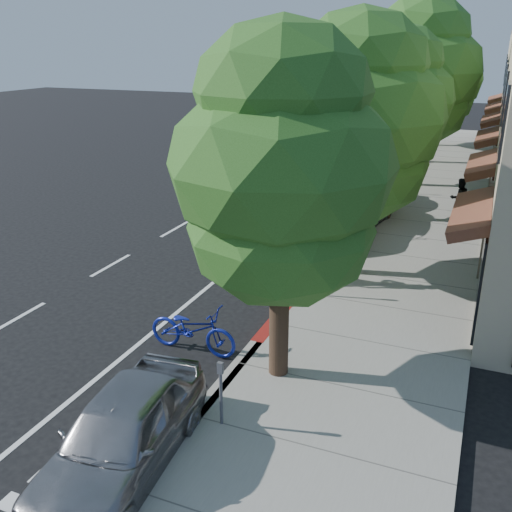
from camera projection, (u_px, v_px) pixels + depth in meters
The scene contains 18 objects.
ground at pixel (272, 328), 14.00m from camera, with size 120.00×120.00×0.00m, color black.
sidewalk at pixel (414, 239), 20.08m from camera, with size 4.60×56.00×0.15m, color gray.
curb at pixel (350, 231), 20.90m from camera, with size 0.30×56.00×0.15m, color #9E998E.
curb_red_segment at pixel (286, 309), 14.84m from camera, with size 0.32×4.00×0.15m, color maroon.
street_tree_0 at pixel (281, 172), 10.40m from camera, with size 4.26×4.26×7.08m.
street_tree_1 at pixel (357, 121), 15.52m from camera, with size 4.88×4.88×7.53m.
street_tree_2 at pixel (394, 103), 20.74m from camera, with size 4.38×4.38×7.29m.
street_tree_3 at pixel (418, 74), 25.68m from camera, with size 5.73×5.73×8.62m.
street_tree_4 at pixel (432, 76), 31.01m from camera, with size 4.67×4.67×7.78m.
street_tree_5 at pixel (442, 81), 36.41m from camera, with size 5.19×5.19×7.15m.
cyclist at pixel (318, 252), 16.15m from camera, with size 0.74×0.49×2.03m, color silver.
bicycle at pixel (193, 329), 12.79m from camera, with size 0.74×2.13×1.12m, color #17239E.
silver_suv at pixel (338, 209), 20.80m from camera, with size 2.85×6.18×1.72m, color #A9AAAE.
dark_sedan at pixel (358, 190), 23.74m from camera, with size 1.66×4.76×1.57m, color #212426.
white_pickup at pixel (363, 156), 30.86m from camera, with size 2.26×5.56×1.61m, color white.
dark_suv_far at pixel (370, 145), 33.44m from camera, with size 2.09×5.19×1.77m, color black.
near_car_a at pixel (122, 433), 9.18m from camera, with size 1.64×4.08×1.39m, color #98989C.
pedestrian at pixel (459, 198), 22.07m from camera, with size 0.75×0.59×1.55m, color black.
Camera 1 is at (4.39, -11.68, 6.62)m, focal length 40.00 mm.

